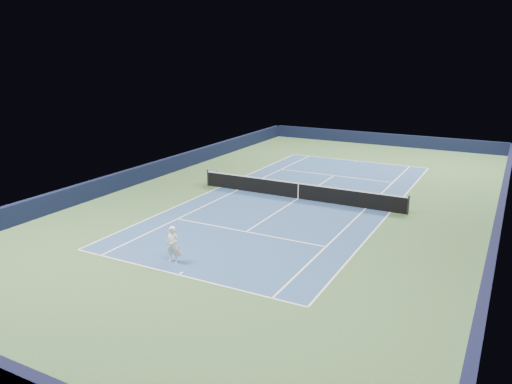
% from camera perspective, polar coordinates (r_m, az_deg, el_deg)
% --- Properties ---
extents(ground, '(40.00, 40.00, 0.00)m').
position_cam_1_polar(ground, '(29.83, 4.83, -0.76)').
color(ground, '#37562E').
rests_on(ground, ground).
extents(wall_far, '(22.00, 0.35, 1.10)m').
position_cam_1_polar(wall_far, '(48.14, 14.27, 5.88)').
color(wall_far, black).
rests_on(wall_far, ground).
extents(wall_right, '(0.35, 40.00, 1.10)m').
position_cam_1_polar(wall_right, '(27.51, 26.06, -2.62)').
color(wall_right, black).
rests_on(wall_right, ground).
extents(wall_left, '(0.35, 40.00, 1.10)m').
position_cam_1_polar(wall_left, '(35.19, -11.56, 2.48)').
color(wall_left, black).
rests_on(wall_left, ground).
extents(court_surface, '(10.97, 23.77, 0.01)m').
position_cam_1_polar(court_surface, '(29.83, 4.83, -0.76)').
color(court_surface, navy).
rests_on(court_surface, ground).
extents(baseline_far, '(10.97, 0.08, 0.00)m').
position_cam_1_polar(baseline_far, '(40.70, 11.48, 3.50)').
color(baseline_far, white).
rests_on(baseline_far, ground).
extents(baseline_near, '(10.97, 0.08, 0.00)m').
position_cam_1_polar(baseline_near, '(20.12, -8.86, -9.33)').
color(baseline_near, white).
rests_on(baseline_near, ground).
extents(sideline_doubles_right, '(0.08, 23.77, 0.00)m').
position_cam_1_polar(sideline_doubles_right, '(28.24, 15.12, -2.22)').
color(sideline_doubles_right, white).
rests_on(sideline_doubles_right, ground).
extents(sideline_doubles_left, '(0.08, 23.77, 0.00)m').
position_cam_1_polar(sideline_doubles_left, '(32.27, -4.14, 0.56)').
color(sideline_doubles_left, white).
rests_on(sideline_doubles_left, ground).
extents(sideline_singles_right, '(0.08, 23.77, 0.00)m').
position_cam_1_polar(sideline_singles_right, '(28.55, 12.44, -1.84)').
color(sideline_singles_right, white).
rests_on(sideline_singles_right, ground).
extents(sideline_singles_left, '(0.08, 23.77, 0.00)m').
position_cam_1_polar(sideline_singles_left, '(31.59, -2.03, 0.25)').
color(sideline_singles_left, white).
rests_on(sideline_singles_left, ground).
extents(service_line_far, '(8.23, 0.08, 0.00)m').
position_cam_1_polar(service_line_far, '(35.60, 8.91, 1.87)').
color(service_line_far, white).
rests_on(service_line_far, ground).
extents(service_line_near, '(8.23, 0.08, 0.00)m').
position_cam_1_polar(service_line_near, '(24.36, -1.15, -4.56)').
color(service_line_near, white).
rests_on(service_line_near, ground).
extents(center_service_line, '(0.08, 12.80, 0.00)m').
position_cam_1_polar(center_service_line, '(29.82, 4.83, -0.75)').
color(center_service_line, white).
rests_on(center_service_line, ground).
extents(center_mark_far, '(0.08, 0.30, 0.00)m').
position_cam_1_polar(center_mark_far, '(40.56, 11.42, 3.46)').
color(center_mark_far, white).
rests_on(center_mark_far, ground).
extents(center_mark_near, '(0.08, 0.30, 0.00)m').
position_cam_1_polar(center_mark_near, '(20.23, -8.60, -9.18)').
color(center_mark_near, white).
rests_on(center_mark_near, ground).
extents(tennis_net, '(12.90, 0.10, 1.07)m').
position_cam_1_polar(tennis_net, '(29.69, 4.86, 0.17)').
color(tennis_net, black).
rests_on(tennis_net, ground).
extents(sponsor_cube, '(0.60, 0.50, 0.85)m').
position_cam_1_polar(sponsor_cube, '(33.09, -4.99, 1.67)').
color(sponsor_cube, '#1D47B0').
rests_on(sponsor_cube, ground).
extents(tennis_player, '(0.76, 1.25, 1.84)m').
position_cam_1_polar(tennis_player, '(21.01, -9.49, -5.95)').
color(tennis_player, white).
rests_on(tennis_player, ground).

